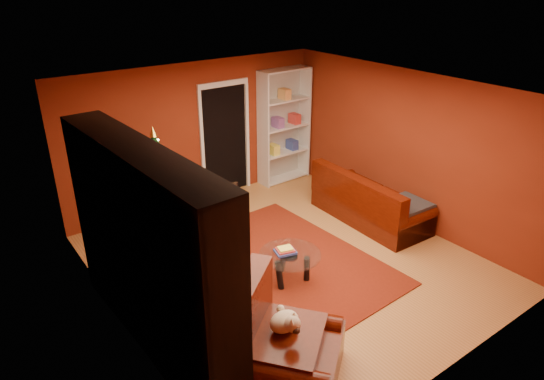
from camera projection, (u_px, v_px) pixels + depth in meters
floor at (288, 263)px, 7.36m from camera, size 5.00×5.50×0.05m
ceiling at (290, 90)px, 6.25m from camera, size 5.00×5.50×0.05m
wall_back at (195, 134)px, 8.84m from camera, size 5.00×0.05×2.60m
wall_left at (112, 237)px, 5.45m from camera, size 0.05×5.50×2.60m
wall_right at (407, 148)px, 8.16m from camera, size 0.05×5.50×2.60m
doorway at (225, 141)px, 9.23m from camera, size 1.06×0.60×2.16m
rug at (272, 268)px, 7.18m from camera, size 2.95×3.39×0.02m
media_unit at (148, 251)px, 5.32m from camera, size 0.64×3.19×2.43m
christmas_tree at (158, 180)px, 7.99m from camera, size 1.28×1.28×1.80m
gift_box_teal at (151, 228)px, 7.95m from camera, size 0.34×0.34×0.33m
gift_box_green at (214, 213)px, 8.54m from camera, size 0.30×0.30×0.26m
gift_box_red at (157, 209)px, 8.68m from camera, size 0.32×0.32×0.24m
white_bookshelf at (284, 127)px, 9.77m from camera, size 1.11×0.43×2.36m
armchair at (287, 343)px, 5.09m from camera, size 1.68×1.68×0.93m
dog at (284, 322)px, 5.05m from camera, size 0.50×0.48×0.30m
sofa at (371, 196)px, 8.41m from camera, size 1.02×2.14×0.91m
coffee_table at (290, 267)px, 6.81m from camera, size 1.07×1.07×0.54m
acrylic_chair at (232, 216)px, 7.82m from camera, size 0.46×0.49×0.81m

